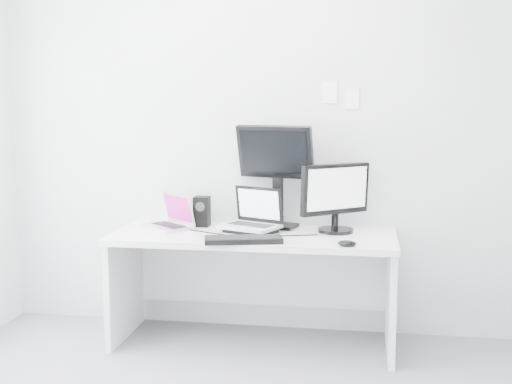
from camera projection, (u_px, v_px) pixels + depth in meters
back_wall at (262, 133)px, 4.53m from camera, size 3.60×0.00×3.60m
desk at (253, 289)px, 4.32m from camera, size 1.80×0.70×0.73m
macbook at (167, 210)px, 4.42m from camera, size 0.40×0.39×0.24m
speaker at (202, 211)px, 4.50m from camera, size 0.13×0.13×0.20m
dell_laptop at (249, 210)px, 4.28m from camera, size 0.43×0.39×0.29m
rear_monitor at (276, 175)px, 4.43m from camera, size 0.54×0.31×0.70m
samsung_monitor at (336, 197)px, 4.28m from camera, size 0.53×0.49×0.46m
keyboard at (243, 240)px, 4.01m from camera, size 0.49×0.27×0.03m
mouse at (347, 243)px, 3.89m from camera, size 0.11×0.07×0.04m
wall_note_0 at (329, 93)px, 4.41m from camera, size 0.10×0.00×0.14m
wall_note_1 at (352, 99)px, 4.39m from camera, size 0.09×0.00×0.13m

